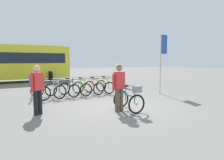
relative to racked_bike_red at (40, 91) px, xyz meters
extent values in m
plane|color=slate|center=(2.37, -3.38, -0.37)|extent=(80.00, 80.00, 0.00)
cylinder|color=#99999E|center=(-0.41, -0.21, 0.06)|extent=(0.06, 0.06, 0.85)
cylinder|color=#99999E|center=(4.13, 0.09, 0.06)|extent=(0.06, 0.06, 0.85)
cylinder|color=#99999E|center=(1.86, -0.06, 0.48)|extent=(4.54, 0.35, 0.05)
torus|color=black|center=(-0.06, 0.51, -0.04)|extent=(0.66, 0.16, 0.66)
cylinder|color=#B7B7BC|center=(-0.06, 0.51, -0.04)|extent=(0.09, 0.07, 0.08)
torus|color=black|center=(0.06, -0.50, -0.04)|extent=(0.66, 0.16, 0.66)
cylinder|color=#B7B7BC|center=(0.06, -0.50, -0.04)|extent=(0.09, 0.07, 0.08)
cube|color=red|center=(0.00, 0.00, 0.19)|extent=(0.15, 0.92, 0.04)
cube|color=red|center=(0.01, -0.05, 0.41)|extent=(0.11, 0.61, 0.04)
cylinder|color=red|center=(-0.02, 0.18, 0.24)|extent=(0.03, 0.03, 0.55)
cube|color=black|center=(-0.02, 0.18, 0.51)|extent=(0.15, 0.25, 0.06)
cylinder|color=red|center=(0.05, -0.38, 0.28)|extent=(0.03, 0.03, 0.63)
cylinder|color=#B7B7BC|center=(0.05, -0.38, 0.59)|extent=(0.52, 0.09, 0.03)
torus|color=black|center=(0.60, 0.55, -0.04)|extent=(0.66, 0.20, 0.66)
cylinder|color=#B7B7BC|center=(0.60, 0.55, -0.04)|extent=(0.09, 0.08, 0.08)
torus|color=black|center=(0.80, -0.45, -0.04)|extent=(0.66, 0.20, 0.66)
cylinder|color=#B7B7BC|center=(0.80, -0.45, -0.04)|extent=(0.09, 0.08, 0.08)
cube|color=silver|center=(0.70, 0.05, 0.19)|extent=(0.21, 0.91, 0.04)
cube|color=silver|center=(0.71, 0.00, 0.41)|extent=(0.15, 0.61, 0.04)
cylinder|color=silver|center=(0.66, 0.23, 0.24)|extent=(0.03, 0.03, 0.55)
cube|color=black|center=(0.66, 0.23, 0.51)|extent=(0.16, 0.26, 0.06)
cylinder|color=silver|center=(0.77, -0.33, 0.28)|extent=(0.03, 0.03, 0.63)
cylinder|color=#B7B7BC|center=(0.77, -0.33, 0.59)|extent=(0.52, 0.13, 0.03)
torus|color=black|center=(1.29, 0.59, -0.04)|extent=(0.66, 0.22, 0.66)
cylinder|color=#B7B7BC|center=(1.29, 0.59, -0.04)|extent=(0.09, 0.08, 0.08)
torus|color=black|center=(1.50, -0.41, -0.04)|extent=(0.66, 0.22, 0.66)
cylinder|color=#B7B7BC|center=(1.50, -0.41, -0.04)|extent=(0.09, 0.08, 0.08)
cube|color=black|center=(1.40, 0.09, 0.19)|extent=(0.22, 0.91, 0.04)
cube|color=black|center=(1.41, 0.04, 0.41)|extent=(0.16, 0.61, 0.04)
cylinder|color=black|center=(1.36, 0.27, 0.24)|extent=(0.03, 0.03, 0.55)
cube|color=black|center=(1.36, 0.27, 0.51)|extent=(0.17, 0.26, 0.06)
cylinder|color=black|center=(1.47, -0.29, 0.28)|extent=(0.03, 0.03, 0.63)
cylinder|color=#B7B7BC|center=(1.47, -0.29, 0.59)|extent=(0.51, 0.13, 0.03)
torus|color=black|center=(2.07, 0.65, -0.04)|extent=(0.66, 0.11, 0.66)
cylinder|color=#B7B7BC|center=(2.07, 0.65, -0.04)|extent=(0.08, 0.07, 0.08)
torus|color=black|center=(2.12, -0.37, -0.04)|extent=(0.66, 0.11, 0.66)
cylinder|color=#B7B7BC|center=(2.12, -0.37, -0.04)|extent=(0.08, 0.07, 0.08)
cube|color=#9ED14C|center=(2.10, 0.14, 0.19)|extent=(0.09, 0.92, 0.04)
cube|color=#9ED14C|center=(2.10, 0.09, 0.41)|extent=(0.07, 0.61, 0.04)
cylinder|color=#9ED14C|center=(2.09, 0.32, 0.24)|extent=(0.03, 0.03, 0.55)
cube|color=black|center=(2.09, 0.32, 0.51)|extent=(0.13, 0.25, 0.06)
cylinder|color=#9ED14C|center=(2.12, -0.25, 0.28)|extent=(0.03, 0.03, 0.63)
cylinder|color=#B7B7BC|center=(2.12, -0.25, 0.59)|extent=(0.52, 0.06, 0.03)
torus|color=black|center=(2.74, 0.69, -0.04)|extent=(0.66, 0.14, 0.66)
cylinder|color=#B7B7BC|center=(2.74, 0.69, -0.04)|extent=(0.09, 0.07, 0.08)
torus|color=black|center=(2.85, -0.32, -0.04)|extent=(0.66, 0.14, 0.66)
cylinder|color=#B7B7BC|center=(2.85, -0.32, -0.04)|extent=(0.09, 0.07, 0.08)
cube|color=orange|center=(2.79, 0.18, 0.19)|extent=(0.13, 0.92, 0.04)
cube|color=orange|center=(2.80, 0.13, 0.41)|extent=(0.10, 0.61, 0.04)
cylinder|color=orange|center=(2.78, 0.37, 0.24)|extent=(0.03, 0.03, 0.55)
cube|color=black|center=(2.78, 0.37, 0.51)|extent=(0.14, 0.25, 0.06)
cylinder|color=orange|center=(2.83, -0.20, 0.28)|extent=(0.03, 0.03, 0.63)
cylinder|color=#B7B7BC|center=(2.83, -0.20, 0.59)|extent=(0.52, 0.08, 0.03)
torus|color=black|center=(3.49, 0.74, -0.04)|extent=(0.66, 0.09, 0.66)
cylinder|color=#B7B7BC|center=(3.49, 0.74, -0.04)|extent=(0.08, 0.06, 0.08)
torus|color=black|center=(3.49, -0.28, -0.04)|extent=(0.66, 0.09, 0.66)
cylinder|color=#B7B7BC|center=(3.49, -0.28, -0.04)|extent=(0.08, 0.06, 0.08)
cube|color=yellow|center=(3.49, 0.23, 0.19)|extent=(0.04, 0.92, 0.04)
cube|color=yellow|center=(3.49, 0.18, 0.41)|extent=(0.04, 0.61, 0.04)
cylinder|color=yellow|center=(3.49, 0.41, 0.24)|extent=(0.03, 0.03, 0.55)
cube|color=black|center=(3.49, 0.41, 0.51)|extent=(0.12, 0.24, 0.06)
cylinder|color=yellow|center=(3.49, -0.16, 0.28)|extent=(0.03, 0.03, 0.63)
cylinder|color=#B7B7BC|center=(3.49, -0.16, 0.59)|extent=(0.52, 0.03, 0.03)
torus|color=black|center=(2.39, -3.29, -0.04)|extent=(0.66, 0.07, 0.66)
cylinder|color=#B7B7BC|center=(2.39, -3.29, -0.04)|extent=(0.08, 0.06, 0.08)
torus|color=black|center=(2.37, -4.31, -0.04)|extent=(0.66, 0.07, 0.66)
cylinder|color=#B7B7BC|center=(2.37, -4.31, -0.04)|extent=(0.08, 0.06, 0.08)
cube|color=teal|center=(2.38, -3.80, 0.19)|extent=(0.05, 0.92, 0.04)
cube|color=teal|center=(2.38, -3.85, 0.41)|extent=(0.05, 0.61, 0.04)
cylinder|color=teal|center=(2.38, -3.62, 0.24)|extent=(0.03, 0.03, 0.55)
cube|color=black|center=(2.38, -3.62, 0.51)|extent=(0.12, 0.24, 0.06)
cylinder|color=teal|center=(2.37, -4.19, 0.28)|extent=(0.03, 0.03, 0.63)
cylinder|color=#B7B7BC|center=(2.37, -4.19, 0.59)|extent=(0.52, 0.04, 0.03)
cube|color=gray|center=(2.37, -4.33, 0.47)|extent=(0.26, 0.20, 0.22)
cylinder|color=brown|center=(1.94, -3.75, 0.04)|extent=(0.14, 0.14, 0.82)
cylinder|color=brown|center=(2.12, -3.74, 0.04)|extent=(0.14, 0.14, 0.82)
cube|color=red|center=(2.03, -3.75, 0.74)|extent=(0.35, 0.22, 0.58)
cylinder|color=red|center=(1.81, -3.74, 0.69)|extent=(0.09, 0.09, 0.55)
cylinder|color=red|center=(2.25, -3.71, 0.69)|extent=(0.09, 0.09, 0.55)
sphere|color=#9E7051|center=(2.03, -3.75, 1.16)|extent=(0.22, 0.22, 0.22)
cylinder|color=beige|center=(2.03, -3.75, 1.26)|extent=(0.32, 0.32, 0.02)
cylinder|color=beige|center=(2.03, -3.75, 1.31)|extent=(0.20, 0.20, 0.09)
cylinder|color=black|center=(-0.46, -2.78, 0.04)|extent=(0.14, 0.14, 0.82)
cylinder|color=black|center=(-0.61, -2.87, 0.04)|extent=(0.14, 0.14, 0.82)
cube|color=red|center=(-0.54, -2.83, 0.74)|extent=(0.39, 0.35, 0.58)
cylinder|color=red|center=(-0.34, -2.72, 0.69)|extent=(0.09, 0.09, 0.55)
cylinder|color=red|center=(-0.71, -2.96, 0.69)|extent=(0.09, 0.09, 0.55)
sphere|color=beige|center=(-0.54, -2.83, 1.16)|extent=(0.22, 0.22, 0.22)
cube|color=#3366B2|center=(-0.63, -2.69, 0.76)|extent=(0.29, 0.26, 0.40)
cube|color=yellow|center=(-1.26, 8.79, 1.28)|extent=(10.08, 2.86, 2.70)
cube|color=#19232D|center=(-1.26, 8.79, 1.63)|extent=(9.28, 2.85, 0.84)
cube|color=silver|center=(-1.26, 8.79, 2.67)|extent=(9.07, 2.57, 0.08)
cylinder|color=black|center=(2.03, 7.66, 0.08)|extent=(0.28, 0.91, 0.90)
cylinder|color=black|center=(1.94, 10.16, 0.08)|extent=(0.28, 0.91, 0.90)
cylinder|color=#B2B2B7|center=(5.93, -1.53, 1.23)|extent=(0.05, 0.05, 3.20)
cube|color=#2D4CA5|center=(6.15, -1.53, 2.28)|extent=(0.40, 0.03, 1.00)
camera|label=1|loc=(-1.53, -9.69, 1.41)|focal=32.16mm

